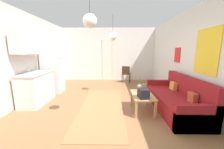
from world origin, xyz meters
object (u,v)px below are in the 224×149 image
(handbag, at_px, (143,93))
(couch, at_px, (176,100))
(refrigerator, at_px, (53,69))
(coffee_table, at_px, (142,97))
(accent_chair, at_px, (126,73))
(pendant_lamp_far, at_px, (113,36))
(bamboo_vase, at_px, (139,88))
(pendant_lamp_near, at_px, (90,21))

(handbag, bearing_deg, couch, 18.88)
(couch, height_order, refrigerator, refrigerator)
(coffee_table, relative_size, handbag, 2.53)
(accent_chair, bearing_deg, pendant_lamp_far, 84.38)
(couch, height_order, bamboo_vase, couch)
(bamboo_vase, height_order, accent_chair, bamboo_vase)
(couch, bearing_deg, handbag, -161.12)
(accent_chair, relative_size, pendant_lamp_near, 1.13)
(coffee_table, height_order, bamboo_vase, bamboo_vase)
(pendant_lamp_near, bearing_deg, bamboo_vase, 35.52)
(refrigerator, bearing_deg, pendant_lamp_near, -49.78)
(refrigerator, relative_size, accent_chair, 2.19)
(bamboo_vase, relative_size, pendant_lamp_far, 0.50)
(pendant_lamp_near, bearing_deg, accent_chair, 73.88)
(refrigerator, height_order, accent_chair, refrigerator)
(handbag, xyz_separation_m, accent_chair, (-0.10, 3.34, -0.09))
(accent_chair, bearing_deg, handbag, 105.23)
(coffee_table, bearing_deg, accent_chair, 92.62)
(coffee_table, height_order, accent_chair, accent_chair)
(bamboo_vase, bearing_deg, pendant_lamp_near, -144.48)
(bamboo_vase, height_order, pendant_lamp_far, pendant_lamp_far)
(coffee_table, xyz_separation_m, handbag, (-0.04, -0.24, 0.18))
(handbag, distance_m, pendant_lamp_far, 2.21)
(bamboo_vase, bearing_deg, accent_chair, 91.87)
(handbag, bearing_deg, bamboo_vase, 91.00)
(coffee_table, height_order, pendant_lamp_far, pendant_lamp_far)
(coffee_table, xyz_separation_m, accent_chair, (-0.14, 3.09, 0.09))
(bamboo_vase, relative_size, pendant_lamp_near, 0.56)
(handbag, height_order, refrigerator, refrigerator)
(refrigerator, height_order, pendant_lamp_near, pendant_lamp_near)
(accent_chair, bearing_deg, bamboo_vase, 105.35)
(pendant_lamp_near, bearing_deg, couch, 18.03)
(bamboo_vase, bearing_deg, coffee_table, -77.78)
(bamboo_vase, relative_size, handbag, 1.21)
(accent_chair, xyz_separation_m, pendant_lamp_far, (-0.64, -1.86, 1.56))
(couch, bearing_deg, coffee_table, -174.63)
(refrigerator, bearing_deg, couch, -20.18)
(couch, distance_m, refrigerator, 4.27)
(handbag, relative_size, accent_chair, 0.41)
(couch, distance_m, coffee_table, 0.94)
(coffee_table, bearing_deg, pendant_lamp_far, 122.47)
(couch, bearing_deg, accent_chair, 109.66)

